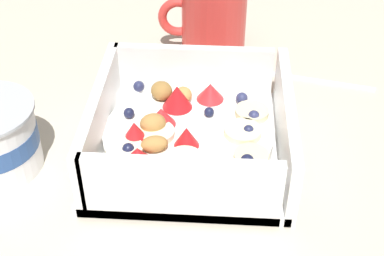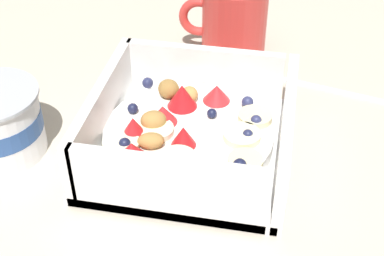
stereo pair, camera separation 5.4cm
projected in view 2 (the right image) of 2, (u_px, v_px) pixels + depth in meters
name	position (u px, v px, depth m)	size (l,w,h in m)	color
ground_plane	(190.00, 146.00, 0.56)	(2.40, 2.40, 0.00)	beige
fruit_bowl	(190.00, 134.00, 0.54)	(0.19, 0.19, 0.07)	white
spoon	(287.00, 77.00, 0.65)	(0.06, 0.17, 0.01)	silver
coffee_mug	(233.00, 20.00, 0.68)	(0.08, 0.11, 0.09)	red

